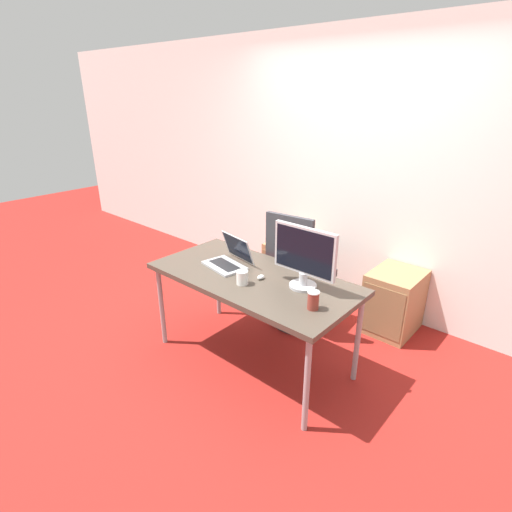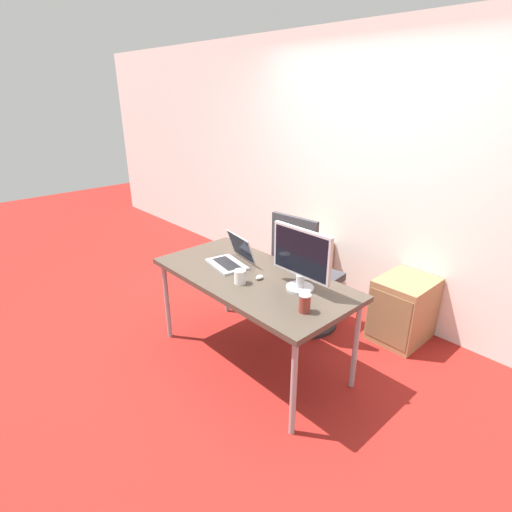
{
  "view_description": "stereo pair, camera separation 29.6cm",
  "coord_description": "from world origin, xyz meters",
  "px_view_note": "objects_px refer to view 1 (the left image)",
  "views": [
    {
      "loc": [
        1.8,
        -2.02,
        2.05
      ],
      "look_at": [
        0.0,
        0.04,
        0.91
      ],
      "focal_mm": 28.0,
      "sensor_mm": 36.0,
      "label": 1
    },
    {
      "loc": [
        2.01,
        -1.81,
        2.05
      ],
      "look_at": [
        0.0,
        0.04,
        0.91
      ],
      "focal_mm": 28.0,
      "sensor_mm": 36.0,
      "label": 2
    }
  ],
  "objects_px": {
    "monitor": "(304,256)",
    "coffee_cup_white": "(242,277)",
    "mouse": "(261,277)",
    "coffee_cup_brown": "(313,300)",
    "cabinet_left": "(291,267)",
    "laptop_center": "(229,259)",
    "cabinet_right": "(394,301)",
    "office_chair": "(298,283)"
  },
  "relations": [
    {
      "from": "cabinet_right",
      "to": "monitor",
      "type": "distance_m",
      "value": 1.31
    },
    {
      "from": "coffee_cup_white",
      "to": "laptop_center",
      "type": "bearing_deg",
      "value": 150.46
    },
    {
      "from": "monitor",
      "to": "coffee_cup_white",
      "type": "relative_size",
      "value": 4.84
    },
    {
      "from": "cabinet_right",
      "to": "coffee_cup_brown",
      "type": "relative_size",
      "value": 4.63
    },
    {
      "from": "office_chair",
      "to": "cabinet_left",
      "type": "relative_size",
      "value": 1.95
    },
    {
      "from": "cabinet_right",
      "to": "coffee_cup_brown",
      "type": "distance_m",
      "value": 1.39
    },
    {
      "from": "monitor",
      "to": "cabinet_right",
      "type": "bearing_deg",
      "value": 76.05
    },
    {
      "from": "laptop_center",
      "to": "coffee_cup_white",
      "type": "distance_m",
      "value": 0.35
    },
    {
      "from": "coffee_cup_white",
      "to": "office_chair",
      "type": "bearing_deg",
      "value": 95.94
    },
    {
      "from": "coffee_cup_white",
      "to": "coffee_cup_brown",
      "type": "distance_m",
      "value": 0.58
    },
    {
      "from": "monitor",
      "to": "coffee_cup_brown",
      "type": "xyz_separation_m",
      "value": [
        0.23,
        -0.21,
        -0.17
      ]
    },
    {
      "from": "coffee_cup_white",
      "to": "cabinet_left",
      "type": "bearing_deg",
      "value": 111.79
    },
    {
      "from": "coffee_cup_white",
      "to": "coffee_cup_brown",
      "type": "xyz_separation_m",
      "value": [
        0.58,
        0.04,
        0.01
      ]
    },
    {
      "from": "office_chair",
      "to": "laptop_center",
      "type": "height_order",
      "value": "office_chair"
    },
    {
      "from": "cabinet_right",
      "to": "laptop_center",
      "type": "xyz_separation_m",
      "value": [
        -0.93,
        -1.15,
        0.52
      ]
    },
    {
      "from": "cabinet_right",
      "to": "cabinet_left",
      "type": "bearing_deg",
      "value": 180.0
    },
    {
      "from": "office_chair",
      "to": "monitor",
      "type": "height_order",
      "value": "monitor"
    },
    {
      "from": "cabinet_left",
      "to": "coffee_cup_white",
      "type": "bearing_deg",
      "value": -68.21
    },
    {
      "from": "monitor",
      "to": "coffee_cup_white",
      "type": "distance_m",
      "value": 0.47
    },
    {
      "from": "cabinet_right",
      "to": "monitor",
      "type": "relative_size",
      "value": 1.16
    },
    {
      "from": "cabinet_right",
      "to": "mouse",
      "type": "height_order",
      "value": "mouse"
    },
    {
      "from": "office_chair",
      "to": "mouse",
      "type": "bearing_deg",
      "value": -78.77
    },
    {
      "from": "office_chair",
      "to": "cabinet_left",
      "type": "height_order",
      "value": "office_chair"
    },
    {
      "from": "monitor",
      "to": "coffee_cup_white",
      "type": "height_order",
      "value": "monitor"
    },
    {
      "from": "mouse",
      "to": "monitor",
      "type": "bearing_deg",
      "value": 17.99
    },
    {
      "from": "cabinet_left",
      "to": "office_chair",
      "type": "bearing_deg",
      "value": -48.17
    },
    {
      "from": "office_chair",
      "to": "coffee_cup_brown",
      "type": "distance_m",
      "value": 1.11
    },
    {
      "from": "coffee_cup_white",
      "to": "mouse",
      "type": "bearing_deg",
      "value": 71.74
    },
    {
      "from": "laptop_center",
      "to": "coffee_cup_brown",
      "type": "relative_size",
      "value": 3.07
    },
    {
      "from": "cabinet_left",
      "to": "mouse",
      "type": "distance_m",
      "value": 1.4
    },
    {
      "from": "laptop_center",
      "to": "coffee_cup_brown",
      "type": "bearing_deg",
      "value": -8.79
    },
    {
      "from": "cabinet_left",
      "to": "monitor",
      "type": "xyz_separation_m",
      "value": [
        0.88,
        -1.08,
        0.71
      ]
    },
    {
      "from": "mouse",
      "to": "office_chair",
      "type": "bearing_deg",
      "value": 101.23
    },
    {
      "from": "mouse",
      "to": "coffee_cup_white",
      "type": "distance_m",
      "value": 0.16
    },
    {
      "from": "cabinet_left",
      "to": "coffee_cup_brown",
      "type": "bearing_deg",
      "value": -49.25
    },
    {
      "from": "office_chair",
      "to": "laptop_center",
      "type": "relative_size",
      "value": 2.93
    },
    {
      "from": "mouse",
      "to": "coffee_cup_brown",
      "type": "bearing_deg",
      "value": -11.85
    },
    {
      "from": "cabinet_right",
      "to": "laptop_center",
      "type": "bearing_deg",
      "value": -128.93
    },
    {
      "from": "office_chair",
      "to": "cabinet_right",
      "type": "bearing_deg",
      "value": 34.94
    },
    {
      "from": "laptop_center",
      "to": "monitor",
      "type": "distance_m",
      "value": 0.69
    },
    {
      "from": "office_chair",
      "to": "cabinet_right",
      "type": "distance_m",
      "value": 0.88
    },
    {
      "from": "cabinet_right",
      "to": "coffee_cup_brown",
      "type": "height_order",
      "value": "coffee_cup_brown"
    }
  ]
}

